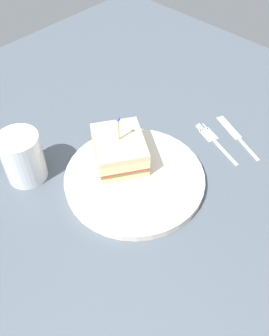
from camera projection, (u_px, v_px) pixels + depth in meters
ground_plane at (134, 185)px, 64.83cm from camera, size 110.48×110.48×2.00cm
plate at (134, 178)px, 63.57cm from camera, size 24.13×24.13×1.37cm
sandwich_half_center at (119, 149)px, 63.81cm from camera, size 12.52×13.00×9.71cm
drink_glass at (23, 159)px, 61.89cm from camera, size 6.94×6.94×9.02cm
fork at (213, 139)px, 70.84cm from camera, size 5.23×11.94×0.35cm
knife at (235, 134)px, 71.73cm from camera, size 6.28×12.67×0.35cm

